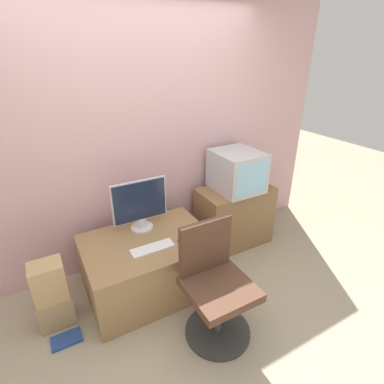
# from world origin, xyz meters

# --- Properties ---
(ground_plane) EXTENTS (12.00, 12.00, 0.00)m
(ground_plane) POSITION_xyz_m (0.00, 0.00, 0.00)
(ground_plane) COLOR tan
(wall_back) EXTENTS (4.40, 0.05, 2.60)m
(wall_back) POSITION_xyz_m (0.00, 1.32, 1.30)
(wall_back) COLOR #CC9EA3
(wall_back) RESTS_ON ground_plane
(desk) EXTENTS (1.14, 0.82, 0.54)m
(desk) POSITION_xyz_m (-0.18, 0.76, 0.27)
(desk) COLOR #937047
(desk) RESTS_ON ground_plane
(side_stand) EXTENTS (0.82, 0.47, 0.70)m
(side_stand) POSITION_xyz_m (0.97, 0.99, 0.35)
(side_stand) COLOR olive
(side_stand) RESTS_ON ground_plane
(main_monitor) EXTENTS (0.52, 0.21, 0.49)m
(main_monitor) POSITION_xyz_m (-0.15, 0.97, 0.79)
(main_monitor) COLOR silver
(main_monitor) RESTS_ON desk
(keyboard) EXTENTS (0.38, 0.13, 0.01)m
(keyboard) POSITION_xyz_m (-0.19, 0.61, 0.55)
(keyboard) COLOR white
(keyboard) RESTS_ON desk
(mouse) EXTENTS (0.06, 0.04, 0.02)m
(mouse) POSITION_xyz_m (0.07, 0.60, 0.55)
(mouse) COLOR #4C4C51
(mouse) RESTS_ON desk
(crt_tv) EXTENTS (0.47, 0.52, 0.43)m
(crt_tv) POSITION_xyz_m (0.96, 0.99, 0.91)
(crt_tv) COLOR #B7B7BC
(crt_tv) RESTS_ON side_stand
(office_chair) EXTENTS (0.53, 0.53, 0.94)m
(office_chair) POSITION_xyz_m (0.09, 0.06, 0.42)
(office_chair) COLOR #333333
(office_chair) RESTS_ON ground_plane
(cardboard_box_lower) EXTENTS (0.27, 0.22, 0.27)m
(cardboard_box_lower) POSITION_xyz_m (-1.02, 0.75, 0.14)
(cardboard_box_lower) COLOR #A3845B
(cardboard_box_lower) RESTS_ON ground_plane
(cardboard_box_upper) EXTENTS (0.25, 0.20, 0.32)m
(cardboard_box_upper) POSITION_xyz_m (-1.02, 0.75, 0.44)
(cardboard_box_upper) COLOR tan
(cardboard_box_upper) RESTS_ON cardboard_box_lower
(book) EXTENTS (0.23, 0.14, 0.02)m
(book) POSITION_xyz_m (-0.99, 0.52, 0.01)
(book) COLOR navy
(book) RESTS_ON ground_plane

